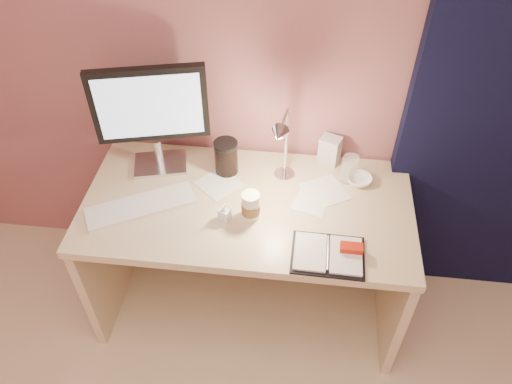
# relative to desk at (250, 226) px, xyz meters

# --- Properties ---
(room) EXTENTS (3.50, 3.50, 3.50)m
(room) POSITION_rel_desk_xyz_m (0.95, 0.24, 0.63)
(room) COLOR #C6B28E
(room) RESTS_ON ground
(desk) EXTENTS (1.40, 0.70, 0.73)m
(desk) POSITION_rel_desk_xyz_m (0.00, 0.00, 0.00)
(desk) COLOR beige
(desk) RESTS_ON ground
(monitor) EXTENTS (0.47, 0.22, 0.51)m
(monitor) POSITION_rel_desk_xyz_m (-0.43, 0.12, 0.53)
(monitor) COLOR silver
(monitor) RESTS_ON desk
(keyboard) EXTENTS (0.46, 0.33, 0.02)m
(keyboard) POSITION_rel_desk_xyz_m (-0.44, -0.15, 0.24)
(keyboard) COLOR silver
(keyboard) RESTS_ON desk
(planner) EXTENTS (0.28, 0.21, 0.04)m
(planner) POSITION_rel_desk_xyz_m (0.35, -0.32, 0.24)
(planner) COLOR black
(planner) RESTS_ON desk
(paper_a) EXTENTS (0.23, 0.23, 0.00)m
(paper_a) POSITION_rel_desk_xyz_m (0.32, 0.03, 0.23)
(paper_a) COLOR silver
(paper_a) RESTS_ON desk
(paper_b) EXTENTS (0.17, 0.17, 0.00)m
(paper_b) POSITION_rel_desk_xyz_m (0.27, -0.04, 0.23)
(paper_b) COLOR silver
(paper_b) RESTS_ON desk
(paper_c) EXTENTS (0.23, 0.23, 0.00)m
(paper_c) POSITION_rel_desk_xyz_m (-0.14, 0.03, 0.23)
(paper_c) COLOR silver
(paper_c) RESTS_ON desk
(coffee_cup) EXTENTS (0.08, 0.08, 0.12)m
(coffee_cup) POSITION_rel_desk_xyz_m (0.02, -0.15, 0.28)
(coffee_cup) COLOR white
(coffee_cup) RESTS_ON desk
(clear_cup) EXTENTS (0.07, 0.07, 0.13)m
(clear_cup) POSITION_rel_desk_xyz_m (0.43, 0.12, 0.29)
(clear_cup) COLOR white
(clear_cup) RESTS_ON desk
(bowl) EXTENTS (0.11, 0.11, 0.03)m
(bowl) POSITION_rel_desk_xyz_m (0.47, 0.11, 0.24)
(bowl) COLOR white
(bowl) RESTS_ON desk
(lotion_bottle) EXTENTS (0.05, 0.05, 0.09)m
(lotion_bottle) POSITION_rel_desk_xyz_m (-0.08, -0.18, 0.27)
(lotion_bottle) COLOR white
(lotion_bottle) RESTS_ON desk
(dark_jar) EXTENTS (0.10, 0.10, 0.15)m
(dark_jar) POSITION_rel_desk_xyz_m (-0.12, 0.12, 0.30)
(dark_jar) COLOR black
(dark_jar) RESTS_ON desk
(product_box) EXTENTS (0.11, 0.10, 0.13)m
(product_box) POSITION_rel_desk_xyz_m (0.34, 0.24, 0.29)
(product_box) COLOR silver
(product_box) RESTS_ON desk
(desk_lamp) EXTENTS (0.11, 0.24, 0.38)m
(desk_lamp) POSITION_rel_desk_xyz_m (0.16, 0.02, 0.47)
(desk_lamp) COLOR silver
(desk_lamp) RESTS_ON desk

